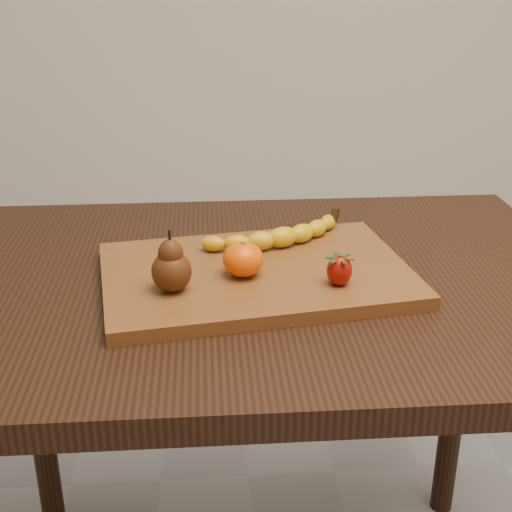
{
  "coord_description": "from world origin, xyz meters",
  "views": [
    {
      "loc": [
        -0.08,
        -0.98,
        1.22
      ],
      "look_at": [
        -0.01,
        -0.02,
        0.8
      ],
      "focal_mm": 50.0,
      "sensor_mm": 36.0,
      "label": 1
    }
  ],
  "objects": [
    {
      "name": "pear",
      "position": [
        -0.13,
        -0.08,
        0.82
      ],
      "size": [
        0.06,
        0.06,
        0.09
      ],
      "primitive_type": null,
      "rotation": [
        0.0,
        0.0,
        0.14
      ],
      "color": "#49220B",
      "rests_on": "cutting_board"
    },
    {
      "name": "table",
      "position": [
        0.0,
        0.0,
        0.66
      ],
      "size": [
        1.0,
        0.7,
        0.76
      ],
      "color": "black",
      "rests_on": "ground"
    },
    {
      "name": "cutting_board",
      "position": [
        -0.01,
        -0.02,
        0.77
      ],
      "size": [
        0.49,
        0.36,
        0.02
      ],
      "primitive_type": "cube",
      "rotation": [
        0.0,
        0.0,
        0.15
      ],
      "color": "brown",
      "rests_on": "table"
    },
    {
      "name": "mandarin",
      "position": [
        -0.03,
        -0.04,
        0.81
      ],
      "size": [
        0.07,
        0.07,
        0.05
      ],
      "primitive_type": "ellipsoid",
      "rotation": [
        0.0,
        0.0,
        0.12
      ],
      "color": "#F45002",
      "rests_on": "cutting_board"
    },
    {
      "name": "banana",
      "position": [
        0.03,
        0.06,
        0.8
      ],
      "size": [
        0.22,
        0.13,
        0.03
      ],
      "primitive_type": null,
      "rotation": [
        0.0,
        0.0,
        0.39
      ],
      "color": "#E3AF0A",
      "rests_on": "cutting_board"
    },
    {
      "name": "strawberry",
      "position": [
        0.1,
        -0.08,
        0.8
      ],
      "size": [
        0.05,
        0.05,
        0.05
      ],
      "primitive_type": null,
      "rotation": [
        0.0,
        0.0,
        -0.35
      ],
      "color": "#980C04",
      "rests_on": "cutting_board"
    }
  ]
}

